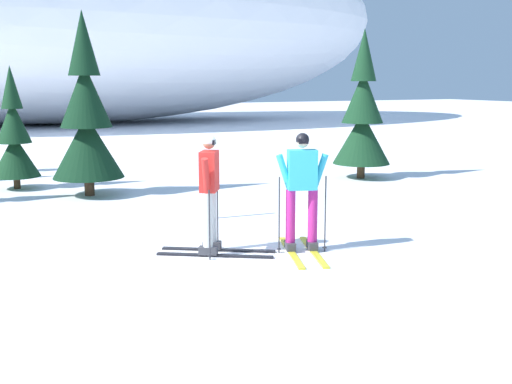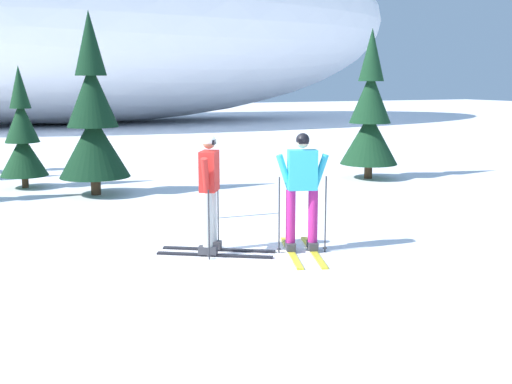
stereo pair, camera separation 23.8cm
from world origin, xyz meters
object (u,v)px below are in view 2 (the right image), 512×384
object	(u,v)px
skier_red_jacket	(210,191)
skier_cyan_jacket	(302,190)
pine_tree_right	(93,119)
pine_tree_center_right	(22,137)
pine_tree_far_right	(370,117)
trail_marker_post	(211,181)

from	to	relation	value
skier_red_jacket	skier_cyan_jacket	world-z (taller)	skier_cyan_jacket
skier_red_jacket	pine_tree_right	world-z (taller)	pine_tree_right
skier_cyan_jacket	pine_tree_center_right	distance (m)	8.76
skier_red_jacket	pine_tree_far_right	bearing A→B (deg)	39.07
skier_red_jacket	pine_tree_right	size ratio (longest dim) A/B	0.44
pine_tree_far_right	pine_tree_center_right	bearing A→B (deg)	165.21
skier_cyan_jacket	pine_tree_center_right	size ratio (longest dim) A/B	0.62
pine_tree_right	pine_tree_center_right	bearing A→B (deg)	129.68
skier_red_jacket	trail_marker_post	distance (m)	2.48
skier_red_jacket	pine_tree_center_right	world-z (taller)	pine_tree_center_right
skier_red_jacket	pine_tree_center_right	size ratio (longest dim) A/B	0.62
pine_tree_center_right	pine_tree_far_right	xyz separation A→B (m)	(8.61, -2.27, 0.41)
trail_marker_post	pine_tree_center_right	bearing A→B (deg)	119.35
skier_cyan_jacket	pine_tree_center_right	world-z (taller)	pine_tree_center_right
pine_tree_center_right	trail_marker_post	world-z (taller)	pine_tree_center_right
pine_tree_right	trail_marker_post	distance (m)	3.99
pine_tree_center_right	pine_tree_right	distance (m)	2.28
skier_cyan_jacket	pine_tree_right	distance (m)	6.70
pine_tree_right	trail_marker_post	xyz separation A→B (m)	(1.54, -3.54, -1.01)
skier_cyan_jacket	pine_tree_right	world-z (taller)	pine_tree_right
pine_tree_right	pine_tree_far_right	size ratio (longest dim) A/B	1.05
pine_tree_right	trail_marker_post	world-z (taller)	pine_tree_right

